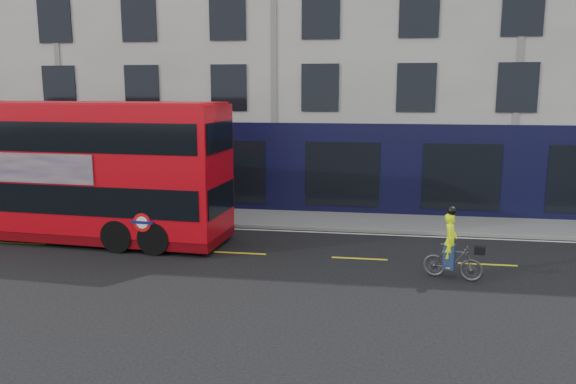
# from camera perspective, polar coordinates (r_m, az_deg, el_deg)

# --- Properties ---
(ground) EXTENTS (120.00, 120.00, 0.00)m
(ground) POSITION_cam_1_polar(r_m,az_deg,el_deg) (17.64, -6.11, -7.56)
(ground) COLOR black
(ground) RESTS_ON ground
(pavement) EXTENTS (60.00, 3.00, 0.12)m
(pavement) POSITION_cam_1_polar(r_m,az_deg,el_deg) (23.73, -2.03, -2.69)
(pavement) COLOR slate
(pavement) RESTS_ON ground
(kerb) EXTENTS (60.00, 0.12, 0.13)m
(kerb) POSITION_cam_1_polar(r_m,az_deg,el_deg) (22.30, -2.77, -3.53)
(kerb) COLOR slate
(kerb) RESTS_ON ground
(building_terrace) EXTENTS (50.00, 10.07, 15.00)m
(building_terrace) POSITION_cam_1_polar(r_m,az_deg,el_deg) (29.55, 0.34, 14.38)
(building_terrace) COLOR #B4B2AA
(building_terrace) RESTS_ON ground
(road_edge_line) EXTENTS (58.00, 0.10, 0.01)m
(road_edge_line) POSITION_cam_1_polar(r_m,az_deg,el_deg) (22.03, -2.93, -3.87)
(road_edge_line) COLOR silver
(road_edge_line) RESTS_ON ground
(lane_dashes) EXTENTS (58.00, 0.12, 0.01)m
(lane_dashes) POSITION_cam_1_polar(r_m,az_deg,el_deg) (19.02, -4.93, -6.19)
(lane_dashes) COLOR gold
(lane_dashes) RESTS_ON ground
(bus) EXTENTS (12.53, 3.61, 4.99)m
(bus) POSITION_cam_1_polar(r_m,az_deg,el_deg) (21.97, -22.08, 2.14)
(bus) COLOR #B90710
(bus) RESTS_ON ground
(cyclist) EXTENTS (1.77, 0.95, 2.14)m
(cyclist) POSITION_cam_1_polar(r_m,az_deg,el_deg) (16.95, 16.34, -6.16)
(cyclist) COLOR #414346
(cyclist) RESTS_ON ground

